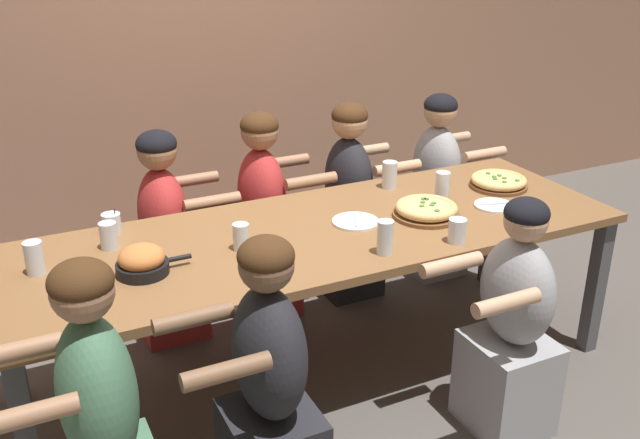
% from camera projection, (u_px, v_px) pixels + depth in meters
% --- Properties ---
extents(ground_plane, '(18.00, 18.00, 0.00)m').
position_uv_depth(ground_plane, '(320.00, 372.00, 3.45)').
color(ground_plane, '#514C47').
rests_on(ground_plane, ground).
extents(dining_table, '(2.75, 0.93, 0.75)m').
position_uv_depth(dining_table, '(320.00, 243.00, 3.18)').
color(dining_table, brown).
rests_on(dining_table, ground).
extents(pizza_board_main, '(0.31, 0.31, 0.06)m').
position_uv_depth(pizza_board_main, '(426.00, 210.00, 3.29)').
color(pizza_board_main, brown).
rests_on(pizza_board_main, dining_table).
extents(pizza_board_second, '(0.29, 0.29, 0.06)m').
position_uv_depth(pizza_board_second, '(499.00, 182.00, 3.64)').
color(pizza_board_second, brown).
rests_on(pizza_board_second, dining_table).
extents(skillet_bowl, '(0.30, 0.20, 0.12)m').
position_uv_depth(skillet_bowl, '(142.00, 261.00, 2.75)').
color(skillet_bowl, black).
rests_on(skillet_bowl, dining_table).
extents(empty_plate_a, '(0.19, 0.19, 0.02)m').
position_uv_depth(empty_plate_a, '(494.00, 206.00, 3.41)').
color(empty_plate_a, white).
rests_on(empty_plate_a, dining_table).
extents(empty_plate_b, '(0.21, 0.21, 0.02)m').
position_uv_depth(empty_plate_b, '(356.00, 222.00, 3.23)').
color(empty_plate_b, white).
rests_on(empty_plate_b, dining_table).
extents(cocktail_glass_blue, '(0.08, 0.08, 0.11)m').
position_uv_depth(cocktail_glass_blue, '(112.00, 224.00, 3.12)').
color(cocktail_glass_blue, silver).
rests_on(cocktail_glass_blue, dining_table).
extents(drinking_glass_a, '(0.08, 0.08, 0.11)m').
position_uv_depth(drinking_glass_a, '(457.00, 232.00, 3.02)').
color(drinking_glass_a, silver).
rests_on(drinking_glass_a, dining_table).
extents(drinking_glass_b, '(0.07, 0.07, 0.14)m').
position_uv_depth(drinking_glass_b, '(442.00, 187.00, 3.48)').
color(drinking_glass_b, silver).
rests_on(drinking_glass_b, dining_table).
extents(drinking_glass_c, '(0.07, 0.07, 0.12)m').
position_uv_depth(drinking_glass_c, '(109.00, 237.00, 2.97)').
color(drinking_glass_c, silver).
rests_on(drinking_glass_c, dining_table).
extents(drinking_glass_d, '(0.07, 0.07, 0.11)m').
position_uv_depth(drinking_glass_d, '(241.00, 237.00, 2.95)').
color(drinking_glass_d, silver).
rests_on(drinking_glass_d, dining_table).
extents(drinking_glass_e, '(0.07, 0.07, 0.15)m').
position_uv_depth(drinking_glass_e, '(385.00, 240.00, 2.91)').
color(drinking_glass_e, silver).
rests_on(drinking_glass_e, dining_table).
extents(drinking_glass_f, '(0.07, 0.07, 0.13)m').
position_uv_depth(drinking_glass_f, '(35.00, 260.00, 2.75)').
color(drinking_glass_f, silver).
rests_on(drinking_glass_f, dining_table).
extents(drinking_glass_g, '(0.08, 0.08, 0.14)m').
position_uv_depth(drinking_glass_g, '(390.00, 175.00, 3.62)').
color(drinking_glass_g, silver).
rests_on(drinking_glass_g, dining_table).
extents(diner_near_midleft, '(0.51, 0.40, 1.11)m').
position_uv_depth(diner_near_midleft, '(269.00, 395.00, 2.48)').
color(diner_near_midleft, '#232328').
rests_on(diner_near_midleft, ground).
extents(diner_far_center, '(0.51, 0.40, 1.13)m').
position_uv_depth(diner_far_center, '(263.00, 223.00, 3.82)').
color(diner_far_center, '#B22D2D').
rests_on(diner_far_center, ground).
extents(diner_near_left, '(0.51, 0.40, 1.15)m').
position_uv_depth(diner_near_left, '(103.00, 439.00, 2.24)').
color(diner_near_left, '#477556').
rests_on(diner_near_left, ground).
extents(diner_far_midright, '(0.51, 0.40, 1.12)m').
position_uv_depth(diner_far_midright, '(349.00, 208.00, 4.03)').
color(diner_far_midright, '#232328').
rests_on(diner_far_midright, ground).
extents(diner_far_midleft, '(0.51, 0.40, 1.10)m').
position_uv_depth(diner_far_midleft, '(166.00, 244.00, 3.61)').
color(diner_far_midleft, '#B22D2D').
rests_on(diner_far_midleft, ground).
extents(diner_far_right, '(0.51, 0.40, 1.11)m').
position_uv_depth(diner_far_right, '(435.00, 193.00, 4.27)').
color(diner_far_right, '#99999E').
rests_on(diner_far_right, ground).
extents(diner_near_midright, '(0.51, 0.40, 1.05)m').
position_uv_depth(diner_near_midright, '(512.00, 330.00, 2.92)').
color(diner_near_midright, '#99999E').
rests_on(diner_near_midright, ground).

